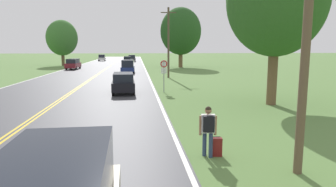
{
  "coord_description": "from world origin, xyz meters",
  "views": [
    {
      "loc": [
        5.24,
        -5.34,
        3.54
      ],
      "look_at": [
        6.76,
        9.06,
        1.34
      ],
      "focal_mm": 32.0,
      "sensor_mm": 36.0,
      "label": 1
    }
  ],
  "objects": [
    {
      "name": "car_dark_green_suv_receding",
      "position": [
        3.2,
        65.08,
        0.87
      ],
      "size": [
        1.83,
        4.22,
        1.63
      ],
      "rotation": [
        0.0,
        0.0,
        -1.59
      ],
      "color": "black",
      "rests_on": "ground"
    },
    {
      "name": "car_white_suv_horizon",
      "position": [
        -4.24,
        79.47,
        0.92
      ],
      "size": [
        2.08,
        4.43,
        1.76
      ],
      "rotation": [
        0.0,
        0.0,
        1.62
      ],
      "color": "black",
      "rests_on": "ground"
    },
    {
      "name": "hitchhiker_person",
      "position": [
        7.52,
        3.87,
        1.03
      ],
      "size": [
        0.57,
        0.43,
        1.68
      ],
      "rotation": [
        0.0,
        0.0,
        1.47
      ],
      "color": "navy",
      "rests_on": "ground"
    },
    {
      "name": "car_dark_blue_van_mid_near",
      "position": [
        4.02,
        37.55,
        0.97
      ],
      "size": [
        1.9,
        3.94,
        1.86
      ],
      "rotation": [
        0.0,
        0.0,
        -1.59
      ],
      "color": "black",
      "rests_on": "ground"
    },
    {
      "name": "traffic_sign",
      "position": [
        7.42,
        18.5,
        1.95
      ],
      "size": [
        0.6,
        0.1,
        2.59
      ],
      "color": "gray",
      "rests_on": "ground"
    },
    {
      "name": "utility_pole_midground",
      "position": [
        9.06,
        30.36,
        4.27
      ],
      "size": [
        1.8,
        0.24,
        8.24
      ],
      "color": "brown",
      "rests_on": "ground"
    },
    {
      "name": "car_dark_grey_van_distant",
      "position": [
        4.11,
        73.69,
        0.92
      ],
      "size": [
        1.91,
        4.38,
        1.76
      ],
      "rotation": [
        0.0,
        0.0,
        -1.57
      ],
      "color": "black",
      "rests_on": "ground"
    },
    {
      "name": "car_maroon_van_mid_far",
      "position": [
        -5.31,
        46.25,
        0.93
      ],
      "size": [
        1.89,
        4.7,
        1.75
      ],
      "rotation": [
        0.0,
        0.0,
        1.54
      ],
      "color": "black",
      "rests_on": "ground"
    },
    {
      "name": "tree_left_verge",
      "position": [
        13.69,
        12.52,
        6.43
      ],
      "size": [
        5.98,
        5.98,
        9.89
      ],
      "color": "brown",
      "rests_on": "ground"
    },
    {
      "name": "utility_pole_foreground",
      "position": [
        9.78,
        2.36,
        4.45
      ],
      "size": [
        1.8,
        0.24,
        8.59
      ],
      "color": "brown",
      "rests_on": "ground"
    },
    {
      "name": "car_black_suv_approaching",
      "position": [
        4.19,
        18.41,
        0.85
      ],
      "size": [
        1.85,
        4.01,
        1.59
      ],
      "rotation": [
        0.0,
        0.0,
        -1.54
      ],
      "color": "black",
      "rests_on": "ground"
    },
    {
      "name": "tree_behind_sign",
      "position": [
        13.36,
        49.53,
        6.54
      ],
      "size": [
        7.4,
        7.4,
        10.81
      ],
      "color": "brown",
      "rests_on": "ground"
    },
    {
      "name": "tree_mid_treeline",
      "position": [
        -9.53,
        57.49,
        5.54
      ],
      "size": [
        6.14,
        6.14,
        9.09
      ],
      "color": "brown",
      "rests_on": "ground"
    },
    {
      "name": "suitcase",
      "position": [
        7.82,
        3.94,
        0.31
      ],
      "size": [
        0.4,
        0.23,
        0.67
      ],
      "rotation": [
        0.0,
        0.0,
        1.47
      ],
      "color": "maroon",
      "rests_on": "ground"
    }
  ]
}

